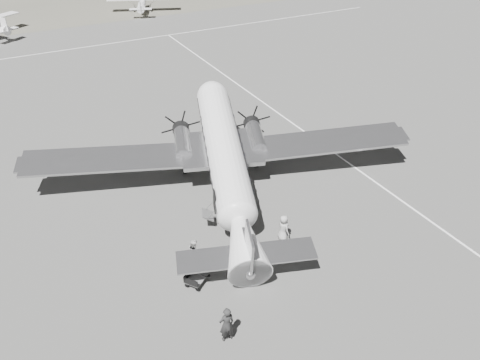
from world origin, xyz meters
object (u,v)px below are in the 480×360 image
object	(u,v)px
baggage_cart_near	(197,277)
passenger	(283,228)
ground_crew	(227,324)
ramp_agent	(195,252)
light_plane_right	(142,5)
dc3_airliner	(225,160)

from	to	relation	value
baggage_cart_near	passenger	distance (m)	5.93
baggage_cart_near	ground_crew	bearing A→B (deg)	-129.92
ground_crew	passenger	size ratio (longest dim) A/B	1.18
ramp_agent	passenger	bearing A→B (deg)	-86.68
ground_crew	ramp_agent	distance (m)	5.42
light_plane_right	ramp_agent	bearing A→B (deg)	-84.07
light_plane_right	baggage_cart_near	distance (m)	59.35
baggage_cart_near	ground_crew	distance (m)	4.02
ground_crew	passenger	xyz separation A→B (m)	(6.12, 4.76, -0.15)
dc3_airliner	ground_crew	world-z (taller)	dc3_airliner
baggage_cart_near	ground_crew	xyz separation A→B (m)	(-0.26, -3.97, 0.60)
ground_crew	light_plane_right	bearing A→B (deg)	-102.00
light_plane_right	passenger	bearing A→B (deg)	-78.72
ramp_agent	baggage_cart_near	bearing A→B (deg)	170.89
dc3_airliner	passenger	distance (m)	6.20
light_plane_right	ground_crew	world-z (taller)	light_plane_right
dc3_airliner	baggage_cart_near	size ratio (longest dim) A/B	18.58
dc3_airliner	passenger	world-z (taller)	dc3_airliner
dc3_airliner	ramp_agent	world-z (taller)	dc3_airliner
light_plane_right	ground_crew	distance (m)	63.24
light_plane_right	passenger	size ratio (longest dim) A/B	6.27
light_plane_right	baggage_cart_near	bearing A→B (deg)	-84.15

